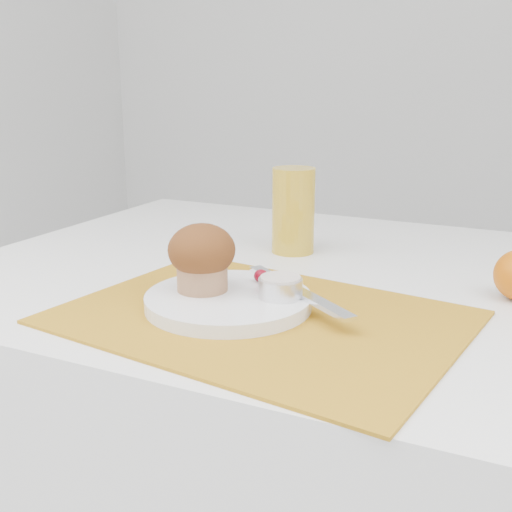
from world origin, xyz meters
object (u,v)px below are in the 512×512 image
at_px(juice_glass, 293,211).
at_px(muffin, 202,256).
at_px(plate, 228,301).
at_px(table, 346,500).

distance_m(juice_glass, muffin, 0.29).
distance_m(plate, muffin, 0.06).
distance_m(table, juice_glass, 0.48).
relative_size(table, muffin, 13.99).
bearing_deg(table, muffin, -126.28).
distance_m(plate, juice_glass, 0.30).
height_order(plate, muffin, muffin).
bearing_deg(juice_glass, table, -34.19).
bearing_deg(juice_glass, muffin, -90.97).
distance_m(table, plate, 0.45).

